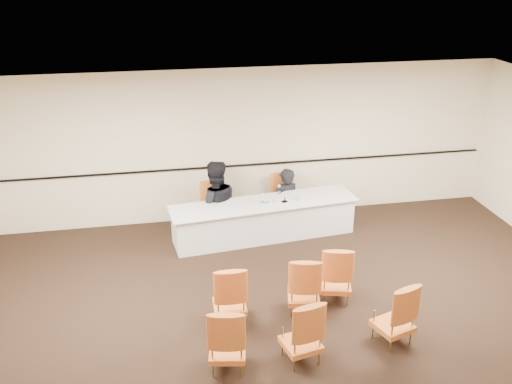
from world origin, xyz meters
The scene contains 20 objects.
floor centered at (0.00, 0.00, 0.00)m, with size 10.00×10.00×0.00m, color black.
ceiling centered at (0.00, 0.00, 3.00)m, with size 10.00×10.00×0.00m, color white.
wall_back centered at (0.00, 4.00, 1.50)m, with size 10.00×0.04×3.00m, color beige.
wall_rail centered at (0.00, 3.96, 1.10)m, with size 9.80×0.04×0.03m, color black.
panel_table centered at (0.14, 3.00, 0.35)m, with size 3.48×0.81×0.70m, color silver, non-canonical shape.
panelist_main centered at (0.69, 3.60, 0.31)m, with size 0.58×0.38×1.60m, color black.
panelist_main_chair centered at (0.69, 3.60, 0.47)m, with size 0.50×0.50×0.95m, color #CB6824, non-canonical shape.
panelist_second centered at (-0.72, 3.44, 0.46)m, with size 0.93×0.72×1.90m, color black.
panelist_second_chair centered at (-0.72, 3.44, 0.47)m, with size 0.50×0.50×0.95m, color #CB6824, non-canonical shape.
papers centered at (0.51, 2.98, 0.70)m, with size 0.30×0.22×0.00m, color white.
microphone centered at (0.52, 2.96, 0.85)m, with size 0.11×0.22×0.30m, color black, non-canonical shape.
water_bottle centered at (0.10, 2.94, 0.81)m, with size 0.07×0.07×0.22m, color teal, non-canonical shape.
drinking_glass centered at (0.27, 2.94, 0.75)m, with size 0.06×0.06×0.10m, color silver.
coffee_cup centered at (0.84, 2.95, 0.77)m, with size 0.09×0.09×0.14m, color white.
aud_chair_front_left centered at (-0.87, 0.48, 0.47)m, with size 0.50×0.50×0.95m, color #CB6824, non-canonical shape.
aud_chair_front_mid centered at (0.24, 0.52, 0.47)m, with size 0.50×0.50×0.95m, color #CB6824, non-canonical shape.
aud_chair_front_right centered at (0.80, 0.74, 0.47)m, with size 0.50×0.50×0.95m, color #CB6824, non-canonical shape.
aud_chair_back_left centered at (-1.04, -0.50, 0.47)m, with size 0.50×0.50×0.95m, color #CB6824, non-canonical shape.
aud_chair_back_mid centered at (-0.08, -0.53, 0.47)m, with size 0.50×0.50×0.95m, color #CB6824, non-canonical shape.
aud_chair_back_right centered at (1.25, -0.38, 0.47)m, with size 0.50×0.50×0.95m, color #CB6824, non-canonical shape.
Camera 1 is at (-1.78, -6.37, 4.99)m, focal length 40.00 mm.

